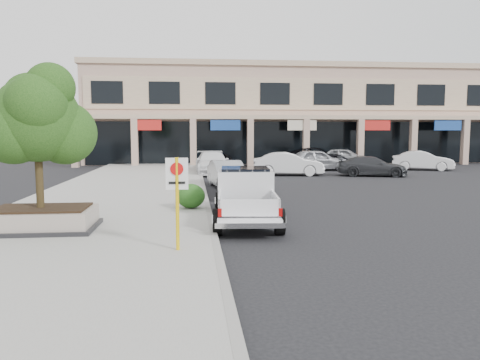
% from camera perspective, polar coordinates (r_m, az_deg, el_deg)
% --- Properties ---
extents(ground, '(120.00, 120.00, 0.00)m').
position_cam_1_polar(ground, '(14.35, 2.90, -6.45)').
color(ground, black).
rests_on(ground, ground).
extents(sidewalk, '(8.00, 52.00, 0.15)m').
position_cam_1_polar(sidewalk, '(20.35, -15.32, -2.74)').
color(sidewalk, gray).
rests_on(sidewalk, ground).
extents(curb, '(0.20, 52.00, 0.15)m').
position_cam_1_polar(curb, '(20.08, -4.12, -2.66)').
color(curb, gray).
rests_on(curb, ground).
extents(strip_mall, '(40.55, 12.43, 9.50)m').
position_cam_1_polar(strip_mall, '(48.88, 6.13, 7.91)').
color(strip_mall, tan).
rests_on(strip_mall, ground).
extents(planter, '(3.20, 2.20, 0.68)m').
position_cam_1_polar(planter, '(15.22, -23.07, -4.39)').
color(planter, black).
rests_on(planter, sidewalk).
extents(planter_tree, '(2.90, 2.55, 4.00)m').
position_cam_1_polar(planter_tree, '(15.10, -22.87, 6.75)').
color(planter_tree, black).
rests_on(planter_tree, planter).
extents(no_parking_sign, '(0.55, 0.09, 2.30)m').
position_cam_1_polar(no_parking_sign, '(11.57, -7.67, -1.30)').
color(no_parking_sign, yellow).
rests_on(no_parking_sign, sidewalk).
extents(hedge, '(1.10, 0.99, 0.93)m').
position_cam_1_polar(hedge, '(17.96, -6.03, -1.95)').
color(hedge, '#1C4614').
rests_on(hedge, sidewalk).
extents(pickup_truck, '(2.54, 5.87, 1.80)m').
position_cam_1_polar(pickup_truck, '(15.75, 0.74, -2.00)').
color(pickup_truck, white).
rests_on(pickup_truck, ground).
extents(curb_car_a, '(1.72, 4.25, 1.45)m').
position_cam_1_polar(curb_car_a, '(21.90, -0.49, -0.21)').
color(curb_car_a, '#2F3134').
rests_on(curb_car_a, ground).
extents(curb_car_b, '(2.11, 4.64, 1.48)m').
position_cam_1_polar(curb_car_b, '(25.45, -1.52, 0.69)').
color(curb_car_b, '#A4A7AB').
rests_on(curb_car_b, ground).
extents(curb_car_c, '(2.41, 5.65, 1.62)m').
position_cam_1_polar(curb_car_c, '(33.74, -3.42, 2.11)').
color(curb_car_c, white).
rests_on(curb_car_c, ground).
extents(curb_car_d, '(2.71, 5.29, 1.43)m').
position_cam_1_polar(curb_car_d, '(36.71, -2.82, 2.28)').
color(curb_car_d, black).
rests_on(curb_car_d, ground).
extents(lot_car_a, '(5.07, 2.40, 1.68)m').
position_cam_1_polar(lot_car_a, '(37.14, 9.32, 2.44)').
color(lot_car_a, '#ACAEB4').
rests_on(lot_car_a, ground).
extents(lot_car_b, '(5.06, 2.29, 1.61)m').
position_cam_1_polar(lot_car_b, '(32.79, 5.89, 1.97)').
color(lot_car_b, silver).
rests_on(lot_car_b, ground).
extents(lot_car_c, '(5.01, 3.04, 1.36)m').
position_cam_1_polar(lot_car_c, '(33.39, 15.78, 1.63)').
color(lot_car_c, '#2C2D31').
rests_on(lot_car_c, ground).
extents(lot_car_d, '(6.41, 4.37, 1.63)m').
position_cam_1_polar(lot_car_d, '(42.04, 9.40, 2.81)').
color(lot_car_d, black).
rests_on(lot_car_d, ground).
extents(lot_car_e, '(5.12, 3.63, 1.62)m').
position_cam_1_polar(lot_car_e, '(41.91, 12.64, 2.73)').
color(lot_car_e, '#AEB2B6').
rests_on(lot_car_e, ground).
extents(lot_car_f, '(4.86, 3.23, 1.51)m').
position_cam_1_polar(lot_car_f, '(39.80, 21.37, 2.22)').
color(lot_car_f, silver).
rests_on(lot_car_f, ground).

